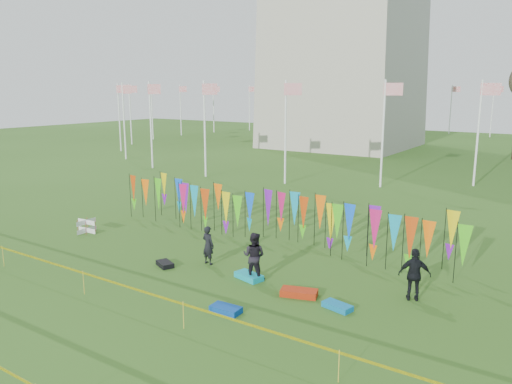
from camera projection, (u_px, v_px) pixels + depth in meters
The scene contains 13 objects.
ground at pixel (156, 289), 18.53m from camera, with size 160.00×160.00×0.00m, color #2B4F16.
flagpole_ring at pixel (343, 115), 64.44m from camera, with size 57.40×56.16×8.00m.
banner_row at pixel (269, 211), 24.16m from camera, with size 18.64×0.64×2.37m.
caution_tape_near at pixel (113, 283), 17.05m from camera, with size 26.00×0.02×0.90m.
box_kite at pixel (87, 226), 25.79m from camera, with size 0.63×0.63×0.70m.
person_left at pixel (208, 245), 21.08m from camera, with size 0.61×0.44×1.66m, color black.
person_mid at pixel (254, 256), 19.34m from camera, with size 0.92×0.57×1.89m, color black.
person_right at pixel (415, 275), 17.41m from camera, with size 1.11×0.63×1.89m, color black.
kite_bag_turquoise at pixel (249, 276), 19.51m from camera, with size 1.14×0.57×0.23m, color #0CA7BD.
kite_bag_blue at pixel (226, 309), 16.60m from camera, with size 1.02×0.53×0.21m, color #0A42A5.
kite_bag_red at pixel (299, 293), 17.92m from camera, with size 1.30×0.60×0.24m, color #B7290C.
kite_bag_black at pixel (165, 264), 20.92m from camera, with size 0.86×0.50×0.20m, color black.
kite_bag_teal at pixel (337, 306), 16.86m from camera, with size 1.01×0.48×0.19m, color #0C74B0.
Camera 1 is at (12.75, -12.43, 7.30)m, focal length 35.00 mm.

